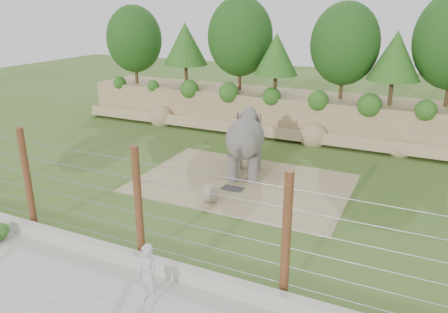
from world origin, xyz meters
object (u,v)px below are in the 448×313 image
at_px(elephant, 245,146).
at_px(stone_ball, 210,193).
at_px(barrier_fence, 138,205).
at_px(zookeeper, 148,274).

height_order(elephant, stone_ball, elephant).
xyz_separation_m(barrier_fence, zookeeper, (1.54, -1.79, -1.08)).
distance_m(stone_ball, barrier_fence, 5.21).
relative_size(elephant, barrier_fence, 0.19).
distance_m(stone_ball, zookeeper, 6.93).
distance_m(elephant, stone_ball, 3.75).
bearing_deg(barrier_fence, stone_ball, 89.21).
bearing_deg(stone_ball, elephant, 88.21).
distance_m(elephant, zookeeper, 10.44).
bearing_deg(barrier_fence, elephant, 88.79).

